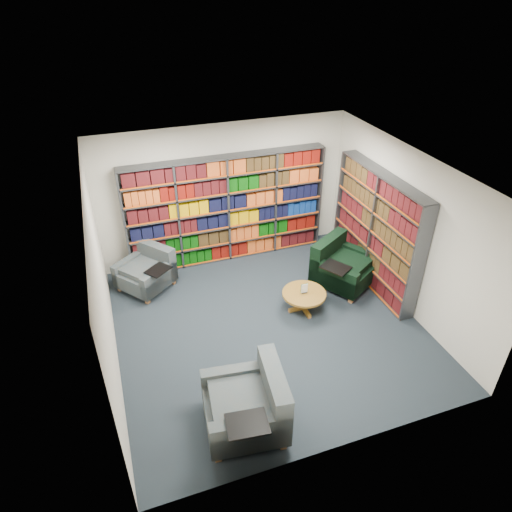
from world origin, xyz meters
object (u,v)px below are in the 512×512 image
object	(u,v)px
chair_teal_front	(252,406)
chair_green_right	(340,267)
coffee_table	(304,296)
chair_teal_left	(148,271)

from	to	relation	value
chair_teal_front	chair_green_right	bearing A→B (deg)	43.77
chair_teal_front	coffee_table	distance (m)	2.61
coffee_table	chair_green_right	bearing A→B (deg)	28.13
chair_teal_left	coffee_table	distance (m)	2.99
chair_teal_left	coffee_table	size ratio (longest dim) A/B	1.57
chair_green_right	coffee_table	xyz separation A→B (m)	(-0.99, -0.53, -0.07)
chair_teal_left	chair_green_right	bearing A→B (deg)	-17.91
chair_teal_left	chair_green_right	world-z (taller)	chair_green_right
chair_green_right	coffee_table	bearing A→B (deg)	-151.87
chair_teal_left	coffee_table	bearing A→B (deg)	-33.60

